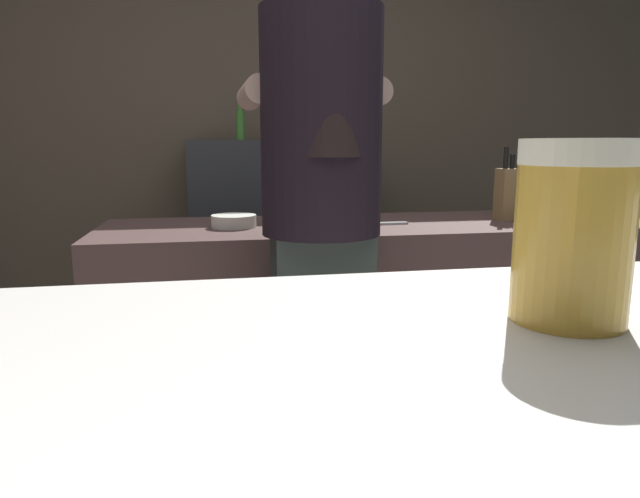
# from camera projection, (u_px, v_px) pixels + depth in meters

# --- Properties ---
(wall_back) EXTENTS (5.20, 0.10, 2.70)m
(wall_back) POSITION_uv_depth(u_px,v_px,m) (260.00, 119.00, 3.40)
(wall_back) COLOR brown
(wall_back) RESTS_ON ground
(prep_counter) EXTENTS (2.10, 0.60, 0.90)m
(prep_counter) POSITION_uv_depth(u_px,v_px,m) (383.00, 336.00, 2.19)
(prep_counter) COLOR #493331
(prep_counter) RESTS_ON ground
(back_shelf) EXTENTS (0.99, 0.36, 1.22)m
(back_shelf) POSITION_uv_depth(u_px,v_px,m) (277.00, 245.00, 3.28)
(back_shelf) COLOR #33353A
(back_shelf) RESTS_ON ground
(bartender) EXTENTS (0.43, 0.52, 1.77)m
(bartender) POSITION_uv_depth(u_px,v_px,m) (322.00, 202.00, 1.58)
(bartender) COLOR #2B322F
(bartender) RESTS_ON ground
(knife_block) EXTENTS (0.10, 0.08, 0.28)m
(knife_block) POSITION_uv_depth(u_px,v_px,m) (510.00, 193.00, 2.16)
(knife_block) COLOR olive
(knife_block) RESTS_ON prep_counter
(mixing_bowl) EXTENTS (0.16, 0.16, 0.04)m
(mixing_bowl) POSITION_uv_depth(u_px,v_px,m) (234.00, 221.00, 1.99)
(mixing_bowl) COLOR silver
(mixing_bowl) RESTS_ON prep_counter
(chefs_knife) EXTENTS (0.24, 0.04, 0.01)m
(chefs_knife) POSITION_uv_depth(u_px,v_px,m) (376.00, 224.00, 2.05)
(chefs_knife) COLOR silver
(chefs_knife) RESTS_ON prep_counter
(pint_glass_far) EXTENTS (0.08, 0.08, 0.13)m
(pint_glass_far) POSITION_uv_depth(u_px,v_px,m) (573.00, 232.00, 0.39)
(pint_glass_far) COLOR gold
(pint_glass_far) RESTS_ON bar_counter
(bottle_olive_oil) EXTENTS (0.05, 0.05, 0.23)m
(bottle_olive_oil) POSITION_uv_depth(u_px,v_px,m) (240.00, 124.00, 3.10)
(bottle_olive_oil) COLOR #438635
(bottle_olive_oil) RESTS_ON back_shelf
(bottle_vinegar) EXTENTS (0.06, 0.06, 0.22)m
(bottle_vinegar) POSITION_uv_depth(u_px,v_px,m) (277.00, 125.00, 3.07)
(bottle_vinegar) COLOR red
(bottle_vinegar) RESTS_ON back_shelf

